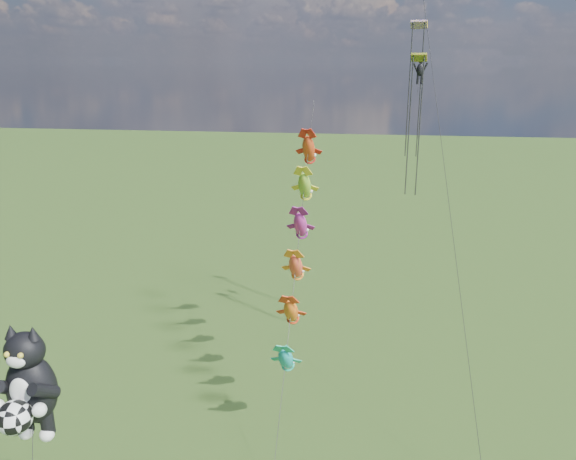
# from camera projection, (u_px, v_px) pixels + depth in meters

# --- Properties ---
(cat_kite_rig) EXTENTS (2.35, 4.11, 11.09)m
(cat_kite_rig) POSITION_uv_depth(u_px,v_px,m) (28.00, 386.00, 22.06)
(cat_kite_rig) COLOR #4F4028
(cat_kite_rig) RESTS_ON ground
(fish_windsock_rig) EXTENTS (1.01, 15.97, 18.31)m
(fish_windsock_rig) POSITION_uv_depth(u_px,v_px,m) (298.00, 246.00, 33.33)
(fish_windsock_rig) COLOR #4F4028
(fish_windsock_rig) RESTS_ON ground
(parafoil_rig) EXTENTS (4.21, 17.16, 25.51)m
(parafoil_rig) POSITION_uv_depth(u_px,v_px,m) (421.00, 85.00, 35.01)
(parafoil_rig) COLOR #4F4028
(parafoil_rig) RESTS_ON ground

